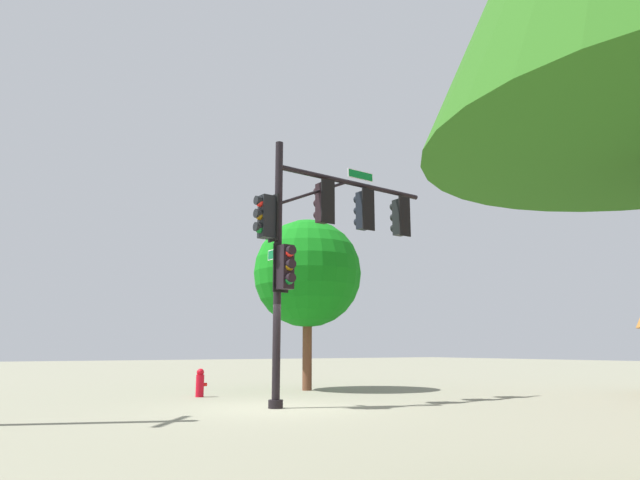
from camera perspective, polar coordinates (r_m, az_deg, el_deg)
The scene contains 4 objects.
ground_plane at distance 14.13m, azimuth -4.55°, elevation -16.74°, with size 120.00×120.00×0.00m, color gray.
signal_pole_assembly at distance 15.14m, azimuth 0.22°, elevation 1.05°, with size 5.78×1.40×6.78m.
fire_hydrant at distance 17.63m, azimuth -12.13°, elevation -14.05°, with size 0.33×0.24×0.83m.
tree_far at distance 20.12m, azimuth -1.28°, elevation -3.42°, with size 3.86×3.86×6.01m.
Camera 1 is at (-6.40, -12.52, 1.42)m, focal length 31.39 mm.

